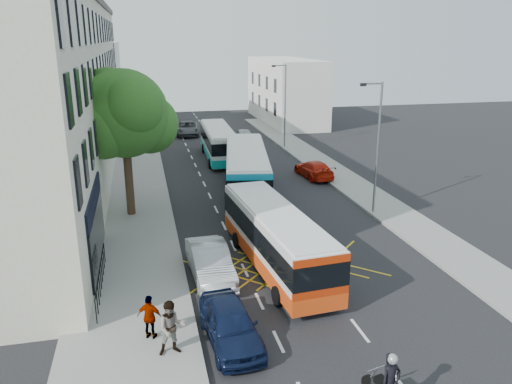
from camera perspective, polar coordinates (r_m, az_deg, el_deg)
ground at (r=19.97m, az=11.78°, el=-15.23°), size 120.00×120.00×0.00m
pavement_left at (r=31.95m, az=-14.02°, el=-2.53°), size 5.00×70.00×0.15m
pavement_right at (r=35.30m, az=12.86°, el=-0.55°), size 3.00×70.00×0.15m
terrace_main at (r=40.34m, az=-22.58°, el=10.49°), size 8.30×45.00×13.50m
terrace_far at (r=70.67m, az=-18.65°, el=11.83°), size 8.00×20.00×10.00m
building_right at (r=66.15m, az=3.38°, el=11.49°), size 6.00×18.00×8.00m
street_tree at (r=30.44m, az=-14.89°, el=8.53°), size 6.30×5.70×8.80m
lamp_near at (r=31.01m, az=13.61°, el=5.63°), size 1.45×0.15×8.00m
lamp_far at (r=49.47m, az=3.24°, el=10.27°), size 1.45×0.15×8.00m
railings at (r=22.82m, az=-17.34°, el=-9.28°), size 0.08×5.60×1.14m
bus_near at (r=23.76m, az=2.30°, el=-5.26°), size 3.22×10.40×2.88m
bus_mid at (r=34.48m, az=-1.09°, el=2.35°), size 4.75×12.07×3.31m
bus_far at (r=45.53m, az=-4.30°, el=5.68°), size 2.81×10.28×2.87m
parked_car_blue at (r=18.60m, az=-2.96°, el=-14.83°), size 2.07×4.44×1.47m
parked_car_silver at (r=23.11m, az=-5.27°, el=-7.97°), size 1.89×4.85×1.57m
red_hatchback at (r=39.63m, az=6.63°, el=2.61°), size 2.25×4.74×1.33m
distant_car_grey at (r=57.50m, az=-7.85°, el=7.23°), size 2.82×5.54×1.50m
distant_car_silver at (r=53.01m, az=-1.43°, el=6.50°), size 1.95×4.33×1.44m
pedestrian_near at (r=17.84m, az=-9.61°, el=-15.07°), size 1.01×0.81×1.98m
pedestrian_far at (r=18.87m, az=-12.02°, el=-13.81°), size 1.07×0.80×1.68m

